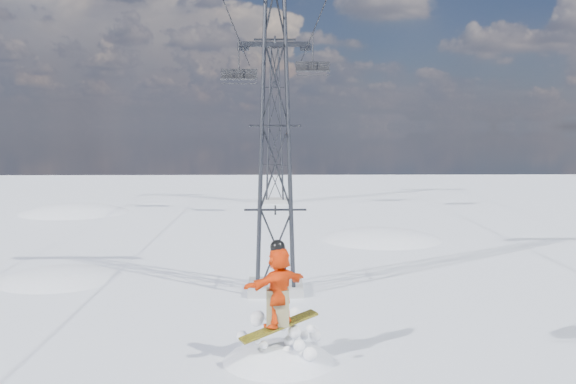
# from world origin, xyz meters

# --- Properties ---
(lift_tower_near) EXTENTS (5.20, 1.80, 11.43)m
(lift_tower_near) POSITION_xyz_m (0.80, 8.00, 5.47)
(lift_tower_near) COLOR #999999
(lift_tower_near) RESTS_ON ground
(lift_tower_far) EXTENTS (5.20, 1.80, 11.43)m
(lift_tower_far) POSITION_xyz_m (0.80, 33.00, 5.47)
(lift_tower_far) COLOR #999999
(lift_tower_far) RESTS_ON ground
(haul_cables) EXTENTS (4.46, 51.00, 0.06)m
(haul_cables) POSITION_xyz_m (0.80, 19.50, 10.85)
(haul_cables) COLOR black
(haul_cables) RESTS_ON ground
(lift_chair_mid) EXTENTS (1.98, 0.57, 2.45)m
(lift_chair_mid) POSITION_xyz_m (3.00, 24.62, 8.88)
(lift_chair_mid) COLOR black
(lift_chair_mid) RESTS_ON ground
(lift_chair_far) EXTENTS (2.24, 0.64, 2.78)m
(lift_chair_far) POSITION_xyz_m (-1.40, 27.12, 8.63)
(lift_chair_far) COLOR black
(lift_chair_far) RESTS_ON ground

